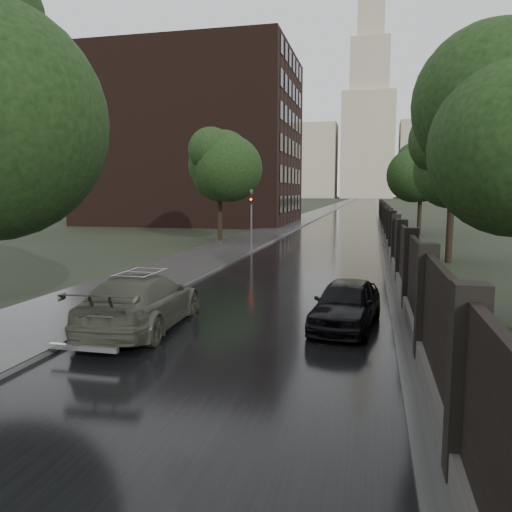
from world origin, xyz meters
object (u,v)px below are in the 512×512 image
object	(u,v)px
tree_right_b	(453,171)
volga_sedan	(141,301)
tree_left_far	(219,173)
tree_right_c	(421,179)
traffic_light	(251,214)
car_right_near	(346,304)

from	to	relation	value
tree_right_b	volga_sedan	world-z (taller)	tree_right_b
tree_left_far	tree_right_c	xyz separation A→B (m)	(15.50, 10.00, -0.29)
tree_left_far	traffic_light	size ratio (longest dim) A/B	1.85
tree_right_b	traffic_light	bearing A→B (deg)	165.76
tree_right_b	car_right_near	world-z (taller)	tree_right_b
car_right_near	tree_left_far	bearing A→B (deg)	122.62
traffic_light	car_right_near	bearing A→B (deg)	-68.28
tree_left_far	car_right_near	xyz separation A→B (m)	(10.71, -22.59, -4.55)
tree_right_b	traffic_light	size ratio (longest dim) A/B	1.75
volga_sedan	car_right_near	bearing A→B (deg)	-169.59
traffic_light	car_right_near	world-z (taller)	traffic_light
tree_left_far	tree_right_b	bearing A→B (deg)	-27.30
tree_left_far	tree_right_c	distance (m)	18.45
tree_right_b	traffic_light	world-z (taller)	tree_right_b
volga_sedan	car_right_near	xyz separation A→B (m)	(5.61, 1.43, -0.09)
tree_right_c	car_right_near	size ratio (longest dim) A/B	1.73
volga_sedan	traffic_light	bearing A→B (deg)	-89.72
traffic_light	tree_right_c	bearing A→B (deg)	51.82
traffic_light	volga_sedan	distance (m)	19.14
traffic_light	volga_sedan	bearing A→B (deg)	-85.81
tree_left_far	traffic_light	bearing A→B (deg)	-53.53
volga_sedan	tree_right_b	bearing A→B (deg)	-126.91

